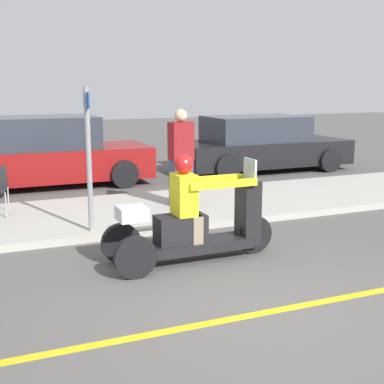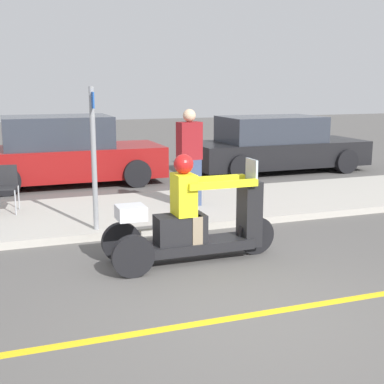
{
  "view_description": "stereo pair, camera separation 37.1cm",
  "coord_description": "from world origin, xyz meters",
  "px_view_note": "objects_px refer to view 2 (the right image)",
  "views": [
    {
      "loc": [
        -2.77,
        -4.52,
        2.37
      ],
      "look_at": [
        -0.06,
        1.83,
        0.96
      ],
      "focal_mm": 50.0,
      "sensor_mm": 36.0,
      "label": 1
    },
    {
      "loc": [
        -2.43,
        -4.66,
        2.37
      ],
      "look_at": [
        -0.06,
        1.83,
        0.96
      ],
      "focal_mm": 50.0,
      "sensor_mm": 36.0,
      "label": 2
    }
  ],
  "objects_px": {
    "motorcycle_trike": "(193,224)",
    "street_sign": "(94,153)",
    "folding_chair_curbside": "(4,184)",
    "parked_car_lot_right": "(65,153)",
    "spectator_near_curb": "(189,160)",
    "parked_car_lot_far": "(275,145)"
  },
  "relations": [
    {
      "from": "folding_chair_curbside",
      "to": "parked_car_lot_far",
      "type": "xyz_separation_m",
      "value": [
        7.01,
        2.92,
        0.08
      ]
    },
    {
      "from": "motorcycle_trike",
      "to": "spectator_near_curb",
      "type": "height_order",
      "value": "spectator_near_curb"
    },
    {
      "from": "motorcycle_trike",
      "to": "street_sign",
      "type": "xyz_separation_m",
      "value": [
        -1.02,
        1.62,
        0.8
      ]
    },
    {
      "from": "folding_chair_curbside",
      "to": "parked_car_lot_right",
      "type": "xyz_separation_m",
      "value": [
        1.41,
        2.92,
        0.13
      ]
    },
    {
      "from": "spectator_near_curb",
      "to": "parked_car_lot_right",
      "type": "bearing_deg",
      "value": 117.05
    },
    {
      "from": "street_sign",
      "to": "motorcycle_trike",
      "type": "bearing_deg",
      "value": -57.76
    },
    {
      "from": "motorcycle_trike",
      "to": "parked_car_lot_far",
      "type": "relative_size",
      "value": 0.5
    },
    {
      "from": "parked_car_lot_far",
      "to": "street_sign",
      "type": "bearing_deg",
      "value": -140.77
    },
    {
      "from": "parked_car_lot_far",
      "to": "motorcycle_trike",
      "type": "bearing_deg",
      "value": -126.7
    },
    {
      "from": "parked_car_lot_right",
      "to": "motorcycle_trike",
      "type": "bearing_deg",
      "value": -81.64
    },
    {
      "from": "street_sign",
      "to": "spectator_near_curb",
      "type": "bearing_deg",
      "value": 28.93
    },
    {
      "from": "motorcycle_trike",
      "to": "spectator_near_curb",
      "type": "xyz_separation_m",
      "value": [
        0.91,
        2.69,
        0.46
      ]
    },
    {
      "from": "parked_car_lot_far",
      "to": "street_sign",
      "type": "height_order",
      "value": "street_sign"
    },
    {
      "from": "motorcycle_trike",
      "to": "parked_car_lot_far",
      "type": "bearing_deg",
      "value": 53.3
    },
    {
      "from": "motorcycle_trike",
      "to": "street_sign",
      "type": "relative_size",
      "value": 1.08
    },
    {
      "from": "parked_car_lot_far",
      "to": "street_sign",
      "type": "relative_size",
      "value": 2.16
    },
    {
      "from": "folding_chair_curbside",
      "to": "parked_car_lot_right",
      "type": "relative_size",
      "value": 0.19
    },
    {
      "from": "motorcycle_trike",
      "to": "parked_car_lot_right",
      "type": "xyz_separation_m",
      "value": [
        -0.92,
        6.28,
        0.23
      ]
    },
    {
      "from": "motorcycle_trike",
      "to": "folding_chair_curbside",
      "type": "relative_size",
      "value": 2.9
    },
    {
      "from": "folding_chair_curbside",
      "to": "motorcycle_trike",
      "type": "bearing_deg",
      "value": -55.17
    },
    {
      "from": "motorcycle_trike",
      "to": "street_sign",
      "type": "distance_m",
      "value": 2.07
    },
    {
      "from": "spectator_near_curb",
      "to": "parked_car_lot_far",
      "type": "xyz_separation_m",
      "value": [
        3.76,
        3.58,
        -0.28
      ]
    }
  ]
}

